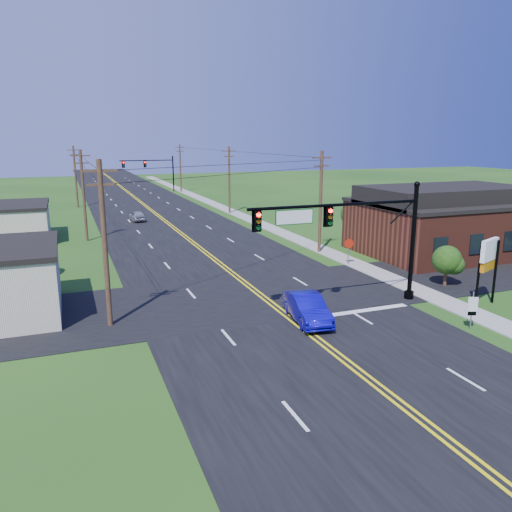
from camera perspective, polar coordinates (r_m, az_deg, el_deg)
name	(u,v)px	position (r m, az deg, el deg)	size (l,w,h in m)	color
ground	(359,375)	(22.67, 11.64, -13.21)	(260.00, 260.00, 0.00)	#1A4212
road_main	(156,215)	(68.61, -11.39, 4.63)	(16.00, 220.00, 0.04)	black
road_cross	(258,296)	(32.62, 0.25, -4.56)	(70.00, 10.00, 0.04)	black
sidewalk	(255,221)	(61.77, -0.10, 3.98)	(2.00, 160.00, 0.08)	gray
signal_mast_main	(352,230)	(29.89, 10.87, 2.90)	(11.30, 0.60, 7.48)	black
signal_mast_far	(150,168)	(98.35, -11.99, 9.79)	(10.98, 0.60, 7.48)	black
brick_building	(443,227)	(47.51, 20.55, 3.15)	(14.20, 11.20, 4.70)	#5F281B
utility_pole_left_a	(105,241)	(27.50, -16.93, 1.61)	(1.80, 0.28, 9.00)	#3B241B
utility_pole_left_b	(84,194)	(52.23, -19.11, 6.73)	(1.80, 0.28, 9.00)	#3B241B
utility_pole_left_c	(75,175)	(79.13, -19.94, 8.65)	(1.80, 0.28, 9.00)	#3B241B
utility_pole_right_a	(321,200)	(44.59, 7.39, 6.35)	(1.80, 0.28, 9.00)	#3B241B
utility_pole_right_b	(229,179)	(68.47, -3.08, 8.82)	(1.80, 0.28, 9.00)	#3B241B
utility_pole_right_c	(180,167)	(97.39, -8.64, 10.00)	(1.80, 0.28, 9.00)	#3B241B
tree_right_back	(356,214)	(51.40, 11.31, 4.72)	(3.00, 3.00, 4.10)	#3B241B
shrub_corner	(447,260)	(36.81, 20.97, -0.43)	(2.00, 2.00, 2.86)	#3B241B
tree_left	(29,249)	(39.80, -24.51, 0.69)	(2.40, 2.40, 3.37)	#3B241B
blue_car	(307,309)	(28.13, 5.86, -6.00)	(1.61, 4.61, 1.52)	#0D07A7
distant_car	(137,216)	(63.78, -13.43, 4.46)	(1.51, 3.75, 1.28)	#A6A6AB
route_sign	(472,308)	(29.04, 23.49, -5.45)	(0.50, 0.23, 2.13)	slate
stop_sign	(349,246)	(40.80, 10.56, 1.10)	(0.76, 0.25, 2.18)	slate
pylon_sign	(489,257)	(33.45, 25.06, -0.10)	(1.94, 1.05, 4.10)	black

